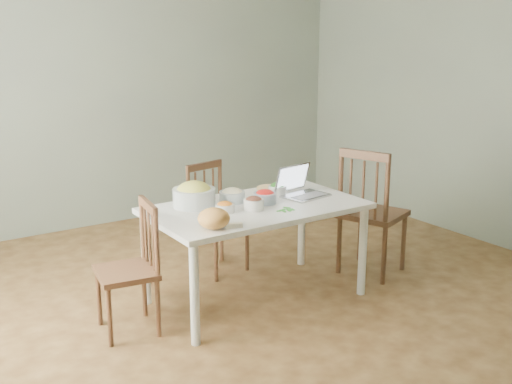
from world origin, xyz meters
TOP-DOWN VIEW (x-y plane):
  - floor at (0.00, 0.00)m, footprint 5.00×5.00m
  - wall_back at (0.00, 2.50)m, footprint 5.00×0.00m
  - wall_right at (2.50, 0.00)m, footprint 0.00×5.00m
  - dining_table at (-0.00, 0.10)m, footprint 1.53×0.86m
  - chair_far at (0.05, 0.73)m, footprint 0.46×0.44m
  - chair_left at (-0.99, 0.14)m, footprint 0.42×0.43m
  - chair_right at (1.08, 0.02)m, footprint 0.57×0.58m
  - bread_boule at (-0.52, -0.19)m, footprint 0.25×0.25m
  - butter_stick at (-0.40, -0.25)m, footprint 0.11×0.07m
  - bowl_squash at (-0.38, 0.33)m, footprint 0.38×0.38m
  - bowl_carrot at (-0.27, 0.08)m, footprint 0.17×0.17m
  - bowl_onion at (-0.09, 0.28)m, footprint 0.24×0.24m
  - bowl_mushroom at (-0.07, 0.02)m, footprint 0.19×0.19m
  - bowl_redpep at (0.09, 0.12)m, footprint 0.20×0.20m
  - bowl_broccoli at (0.31, 0.28)m, footprint 0.17×0.17m
  - flatbread at (0.34, 0.41)m, footprint 0.25×0.25m
  - basil_bunch at (0.10, -0.11)m, footprint 0.17×0.17m
  - laptop at (0.44, 0.09)m, footprint 0.37×0.34m

SIDE VIEW (x-z plane):
  - floor at x=0.00m, z-range 0.00..0.00m
  - dining_table at x=0.00m, z-range 0.00..0.72m
  - chair_left at x=-0.99m, z-range 0.00..0.87m
  - chair_far at x=0.05m, z-range 0.00..0.89m
  - chair_right at x=1.08m, z-range 0.00..1.04m
  - basil_bunch at x=0.10m, z-range 0.72..0.74m
  - flatbread at x=0.34m, z-range 0.72..0.74m
  - butter_stick at x=-0.40m, z-range 0.72..0.75m
  - bowl_carrot at x=-0.27m, z-range 0.72..0.79m
  - bowl_broccoli at x=0.31m, z-range 0.72..0.81m
  - bowl_mushroom at x=-0.07m, z-range 0.72..0.81m
  - bowl_redpep at x=0.09m, z-range 0.72..0.82m
  - bowl_onion at x=-0.09m, z-range 0.72..0.82m
  - bread_boule at x=-0.52m, z-range 0.72..0.85m
  - bowl_squash at x=-0.38m, z-range 0.72..0.89m
  - laptop at x=0.44m, z-range 0.72..0.95m
  - wall_back at x=0.00m, z-range 0.00..2.70m
  - wall_right at x=2.50m, z-range 0.00..2.70m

